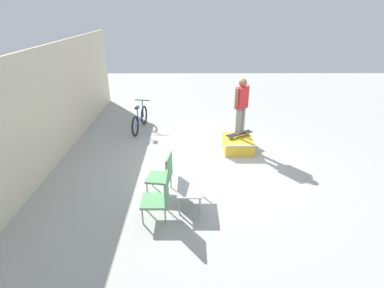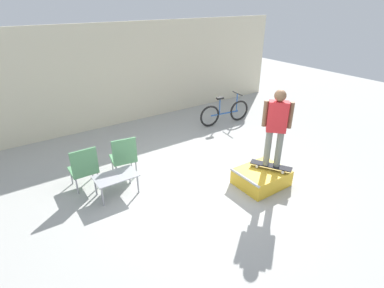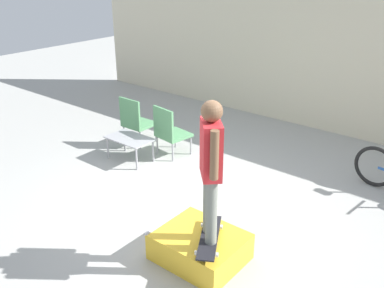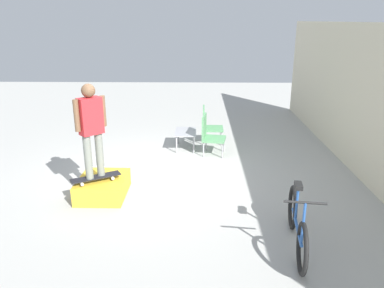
% 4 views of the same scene
% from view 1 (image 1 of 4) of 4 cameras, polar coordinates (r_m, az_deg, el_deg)
% --- Properties ---
extents(ground_plane, '(24.00, 24.00, 0.00)m').
position_cam_1_polar(ground_plane, '(8.04, 4.35, -4.04)').
color(ground_plane, '#A8A8A3').
extents(house_wall_back, '(12.00, 0.06, 3.00)m').
position_cam_1_polar(house_wall_back, '(8.23, -26.41, 5.47)').
color(house_wall_back, beige).
rests_on(house_wall_back, ground_plane).
extents(skate_ramp_box, '(1.04, 0.83, 0.37)m').
position_cam_1_polar(skate_ramp_box, '(8.89, 8.66, -0.03)').
color(skate_ramp_box, gold).
rests_on(skate_ramp_box, ground_plane).
extents(skateboard_on_ramp, '(0.60, 0.85, 0.07)m').
position_cam_1_polar(skateboard_on_ramp, '(8.97, 8.99, 1.95)').
color(skateboard_on_ramp, black).
rests_on(skateboard_on_ramp, skate_ramp_box).
extents(person_skater, '(0.42, 0.44, 1.62)m').
position_cam_1_polar(person_skater, '(8.65, 9.41, 7.83)').
color(person_skater, gray).
rests_on(person_skater, skateboard_on_ramp).
extents(coffee_table, '(0.84, 0.51, 0.43)m').
position_cam_1_polar(coffee_table, '(6.35, -0.45, -8.54)').
color(coffee_table, '#9E9EA3').
rests_on(coffee_table, ground_plane).
extents(patio_chair_left, '(0.52, 0.52, 0.95)m').
position_cam_1_polar(patio_chair_left, '(5.95, -6.18, -9.88)').
color(patio_chair_left, '#99999E').
rests_on(patio_chair_left, ground_plane).
extents(patio_chair_right, '(0.59, 0.59, 0.95)m').
position_cam_1_polar(patio_chair_right, '(6.68, -5.50, -5.63)').
color(patio_chair_right, '#99999E').
rests_on(patio_chair_right, ground_plane).
extents(bicycle, '(1.76, 0.52, 0.93)m').
position_cam_1_polar(bicycle, '(10.33, -9.90, 4.57)').
color(bicycle, black).
rests_on(bicycle, ground_plane).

